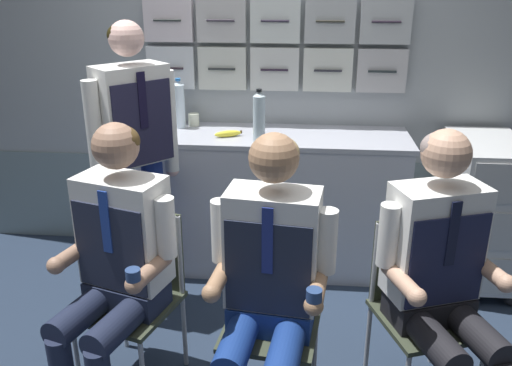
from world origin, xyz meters
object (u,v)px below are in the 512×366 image
(crew_member_left, at_px, (115,256))
(water_bottle_tall, at_px, (179,104))
(crew_member_standing, at_px, (136,149))
(coffee_cup_spare, at_px, (194,119))
(folding_chair_left, at_px, (139,279))
(service_trolley, at_px, (481,209))
(folding_chair_by_counter, at_px, (417,291))
(crew_member_right, at_px, (269,276))
(crew_member_by_counter, at_px, (442,269))
(snack_banana, at_px, (228,134))
(folding_chair_right, at_px, (275,298))

(crew_member_left, height_order, water_bottle_tall, crew_member_left)
(crew_member_standing, xyz_separation_m, coffee_cup_spare, (0.18, 0.70, -0.01))
(folding_chair_left, relative_size, water_bottle_tall, 2.57)
(water_bottle_tall, distance_m, coffee_cup_spare, 0.15)
(crew_member_standing, bearing_deg, service_trolley, 12.15)
(folding_chair_by_counter, bearing_deg, crew_member_right, -157.36)
(folding_chair_left, bearing_deg, service_trolley, 27.99)
(folding_chair_left, distance_m, coffee_cup_spare, 1.33)
(service_trolley, xyz_separation_m, crew_member_by_counter, (-0.51, -1.12, 0.21))
(folding_chair_by_counter, height_order, snack_banana, snack_banana)
(crew_member_right, height_order, coffee_cup_spare, crew_member_right)
(folding_chair_right, bearing_deg, crew_member_left, -176.23)
(crew_member_by_counter, relative_size, crew_member_standing, 0.78)
(crew_member_left, distance_m, crew_member_standing, 0.76)
(coffee_cup_spare, bearing_deg, crew_member_right, -68.36)
(folding_chair_left, bearing_deg, crew_member_standing, 104.73)
(crew_member_right, bearing_deg, folding_chair_right, 83.07)
(folding_chair_right, distance_m, crew_member_right, 0.26)
(service_trolley, bearing_deg, water_bottle_tall, 173.54)
(folding_chair_left, height_order, crew_member_right, crew_member_right)
(folding_chair_left, xyz_separation_m, snack_banana, (0.29, 1.01, 0.43))
(crew_member_standing, distance_m, snack_banana, 0.63)
(crew_member_left, relative_size, crew_member_standing, 0.78)
(service_trolley, height_order, folding_chair_by_counter, service_trolley)
(crew_member_right, distance_m, folding_chair_by_counter, 0.74)
(service_trolley, distance_m, crew_member_standing, 2.10)
(water_bottle_tall, bearing_deg, crew_member_left, -89.84)
(crew_member_right, distance_m, water_bottle_tall, 1.65)
(crew_member_by_counter, height_order, coffee_cup_spare, crew_member_by_counter)
(crew_member_left, xyz_separation_m, folding_chair_right, (0.69, 0.05, -0.20))
(folding_chair_left, xyz_separation_m, crew_member_right, (0.63, -0.26, 0.21))
(crew_member_right, distance_m, crew_member_by_counter, 0.72)
(folding_chair_right, relative_size, folding_chair_by_counter, 1.00)
(folding_chair_right, height_order, snack_banana, snack_banana)
(crew_member_by_counter, relative_size, snack_banana, 7.43)
(folding_chair_by_counter, height_order, crew_member_by_counter, crew_member_by_counter)
(folding_chair_right, distance_m, snack_banana, 1.25)
(coffee_cup_spare, bearing_deg, water_bottle_tall, -146.04)
(folding_chair_right, xyz_separation_m, crew_member_right, (-0.02, -0.16, 0.21))
(water_bottle_tall, bearing_deg, crew_member_by_counter, -43.75)
(service_trolley, distance_m, crew_member_right, 1.76)
(snack_banana, bearing_deg, folding_chair_left, -105.99)
(folding_chair_by_counter, bearing_deg, snack_banana, 135.03)
(service_trolley, relative_size, crew_member_standing, 0.57)
(coffee_cup_spare, bearing_deg, service_trolley, -8.39)
(folding_chair_by_counter, xyz_separation_m, crew_member_standing, (-1.43, 0.54, 0.46))
(service_trolley, bearing_deg, crew_member_left, -149.15)
(folding_chair_by_counter, xyz_separation_m, coffee_cup_spare, (-1.26, 1.24, 0.45))
(crew_member_standing, distance_m, water_bottle_tall, 0.66)
(water_bottle_tall, bearing_deg, folding_chair_right, -61.81)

